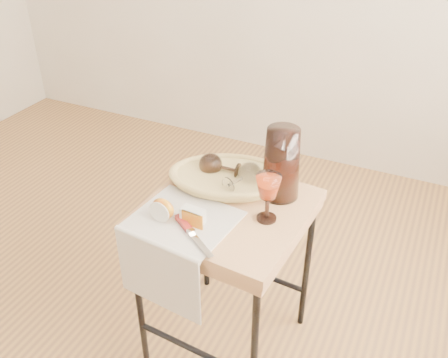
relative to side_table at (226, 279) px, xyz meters
The scene contains 11 objects.
floor 0.68m from the side_table, 156.82° to the right, with size 3.60×3.60×0.00m, color brown.
side_table is the anchor object (origin of this frame).
tea_towel 0.37m from the side_table, 125.68° to the right, with size 0.31×0.28×0.01m, color silver.
bread_basket 0.38m from the side_table, 111.90° to the left, with size 0.37×0.25×0.05m, color #9A7F50, non-canonical shape.
goblet_lying_a 0.41m from the side_table, 120.65° to the left, with size 0.14×0.08×0.08m, color #35231C, non-canonical shape.
goblet_lying_b 0.39m from the side_table, 86.58° to the left, with size 0.14×0.08×0.08m, color white, non-canonical shape.
pitcher 0.49m from the side_table, 46.81° to the left, with size 0.17×0.25×0.29m, color black, non-canonical shape.
wine_goblet 0.43m from the side_table, ahead, with size 0.08×0.08×0.17m, color white, non-canonical shape.
apple_half 0.43m from the side_table, 135.99° to the right, with size 0.08×0.04×0.07m, color red.
apple_wedge 0.39m from the side_table, 113.62° to the right, with size 0.07×0.04×0.05m, color silver.
table_knife 0.39m from the side_table, 98.29° to the right, with size 0.22×0.02×0.02m, color silver, non-canonical shape.
Camera 1 is at (1.11, -0.97, 1.61)m, focal length 39.61 mm.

